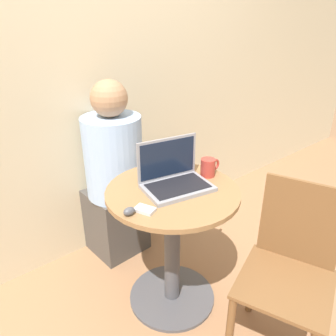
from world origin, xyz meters
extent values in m
plane|color=#9E704C|center=(0.00, 0.00, 0.00)|extent=(12.00, 12.00, 0.00)
cube|color=beige|center=(0.00, 0.79, 1.30)|extent=(7.00, 0.05, 2.60)
cylinder|color=#4C4C51|center=(0.00, 0.00, 0.01)|extent=(0.50, 0.50, 0.02)
cylinder|color=#4C4C51|center=(0.00, 0.00, 0.37)|extent=(0.09, 0.09, 0.69)
cylinder|color=olive|center=(0.00, 0.00, 0.72)|extent=(0.68, 0.68, 0.02)
cube|color=gray|center=(0.02, -0.01, 0.75)|extent=(0.37, 0.29, 0.02)
cube|color=black|center=(0.02, -0.01, 0.76)|extent=(0.33, 0.23, 0.00)
cube|color=gray|center=(0.04, 0.10, 0.87)|extent=(0.33, 0.08, 0.22)
cube|color=#141E33|center=(0.04, 0.09, 0.87)|extent=(0.30, 0.06, 0.19)
cube|color=silver|center=(-0.23, -0.07, 0.74)|extent=(0.09, 0.11, 0.02)
ellipsoid|color=#4C4C51|center=(-0.30, -0.05, 0.75)|extent=(0.06, 0.04, 0.04)
cylinder|color=#B2382D|center=(0.25, 0.00, 0.78)|extent=(0.08, 0.08, 0.10)
torus|color=#B2382D|center=(0.31, 0.00, 0.78)|extent=(0.07, 0.01, 0.07)
cylinder|color=brown|center=(-0.06, -0.48, 0.21)|extent=(0.04, 0.04, 0.43)
cylinder|color=brown|center=(0.28, -0.35, 0.21)|extent=(0.04, 0.04, 0.43)
cylinder|color=brown|center=(0.40, -0.69, 0.21)|extent=(0.04, 0.04, 0.43)
cube|color=brown|center=(0.17, -0.58, 0.44)|extent=(0.51, 0.51, 0.02)
cube|color=brown|center=(0.35, -0.52, 0.66)|extent=(0.15, 0.35, 0.42)
cube|color=#4C4742|center=(0.00, 0.70, 0.23)|extent=(0.37, 0.53, 0.46)
cylinder|color=#9EBCE5|center=(0.00, 0.57, 0.72)|extent=(0.37, 0.37, 0.52)
sphere|color=#A87A56|center=(0.00, 0.57, 1.10)|extent=(0.22, 0.22, 0.22)
camera|label=1|loc=(-0.94, -1.10, 1.54)|focal=35.00mm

